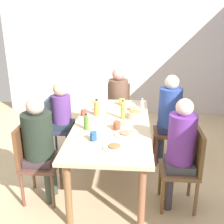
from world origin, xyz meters
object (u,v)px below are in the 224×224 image
object	(u,v)px
dining_table	(112,130)
plate_4	(131,109)
chair_2	(187,165)
cup_0	(84,113)
person_0	(118,96)
bottle_3	(123,110)
chair_3	(57,124)
bottle_0	(97,108)
chair_0	(118,107)
bottle_2	(142,108)
plate_0	(96,110)
plate_5	(95,103)
person_3	(63,113)
person_4	(39,140)
plate_2	(126,134)
cup_1	(122,102)
plate_3	(121,124)
cup_3	(93,136)
person_1	(169,112)
cup_2	(117,125)
person_2	(180,146)
chair_4	(33,158)
bowl_0	(135,114)
bottle_1	(86,122)
chair_1	(174,128)
plate_1	(114,147)

from	to	relation	value
dining_table	plate_4	xyz separation A→B (m)	(-0.53, 0.23, 0.09)
chair_2	cup_0	size ratio (longest dim) A/B	7.84
person_0	bottle_3	distance (m)	1.13
chair_3	bottle_0	size ratio (longest dim) A/B	4.01
chair_0	bottle_2	bearing A→B (deg)	18.92
person_0	bottle_2	bearing A→B (deg)	20.50
plate_0	cup_0	distance (m)	0.24
plate_0	plate_5	world-z (taller)	same
plate_0	person_3	bearing A→B (deg)	-95.27
person_4	plate_2	bearing A→B (deg)	100.96
cup_1	plate_0	bearing A→B (deg)	-49.60
cup_0	plate_3	bearing A→B (deg)	59.29
cup_3	bottle_3	size ratio (longest dim) A/B	0.44
person_1	cup_2	world-z (taller)	person_1
bottle_3	person_0	bearing A→B (deg)	-173.66
person_4	dining_table	bearing A→B (deg)	123.55
chair_2	bottle_3	world-z (taller)	bottle_3
person_2	plate_5	distance (m)	1.66
person_0	bottle_2	size ratio (longest dim) A/B	4.98
plate_3	cup_3	xyz separation A→B (m)	(0.44, -0.27, 0.03)
person_2	cup_3	xyz separation A→B (m)	(-0.01, -0.91, 0.07)
chair_4	cup_0	size ratio (longest dim) A/B	7.84
bowl_0	bottle_2	bearing A→B (deg)	134.55
person_3	plate_5	bearing A→B (deg)	123.07
plate_4	cup_0	distance (m)	0.68
chair_3	plate_2	bearing A→B (deg)	51.31
plate_5	person_4	bearing A→B (deg)	-18.87
plate_0	bottle_2	world-z (taller)	bottle_2
chair_0	bottle_1	size ratio (longest dim) A/B	4.67
chair_0	person_4	world-z (taller)	person_4
dining_table	person_2	bearing A→B (deg)	56.39
dining_table	person_2	size ratio (longest dim) A/B	1.60
chair_1	cup_2	size ratio (longest dim) A/B	7.55
person_1	bottle_2	size ratio (longest dim) A/B	5.27
chair_2	person_3	distance (m)	1.88
chair_4	plate_3	bearing A→B (deg)	115.64
plate_1	person_0	bearing A→B (deg)	-177.73
plate_4	chair_0	bearing A→B (deg)	-164.65
person_0	chair_1	xyz separation A→B (m)	(0.79, 0.84, -0.21)
chair_2	bottle_2	bearing A→B (deg)	-149.39
person_4	plate_0	bearing A→B (deg)	152.39
person_3	plate_2	world-z (taller)	person_3
person_1	plate_3	size ratio (longest dim) A/B	5.72
plate_5	bottle_0	xyz separation A→B (m)	(0.52, 0.09, 0.09)
plate_0	dining_table	bearing A→B (deg)	29.29
person_2	plate_4	distance (m)	1.15
plate_1	bottle_1	size ratio (longest dim) A/B	1.21
plate_3	cup_2	bearing A→B (deg)	-17.28
dining_table	chair_3	bearing A→B (deg)	-120.64
chair_1	cup_2	distance (m)	1.06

